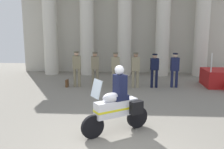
# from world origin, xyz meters

# --- Properties ---
(ground_plane) EXTENTS (28.00, 28.00, 0.00)m
(ground_plane) POSITION_xyz_m (0.00, 0.00, 0.00)
(ground_plane) COLOR gray
(colonnade_backdrop) EXTENTS (13.13, 1.69, 6.94)m
(colonnade_backdrop) POSITION_xyz_m (0.11, 10.04, 3.55)
(colonnade_backdrop) COLOR beige
(colonnade_backdrop) RESTS_ON ground_plane
(officer_in_row_0) EXTENTS (0.40, 0.27, 1.74)m
(officer_in_row_0) POSITION_xyz_m (-2.16, 6.22, 1.03)
(officer_in_row_0) COLOR #847A5B
(officer_in_row_0) RESTS_ON ground_plane
(officer_in_row_1) EXTENTS (0.40, 0.27, 1.70)m
(officer_in_row_1) POSITION_xyz_m (-1.28, 6.40, 1.00)
(officer_in_row_1) COLOR #7A7056
(officer_in_row_1) RESTS_ON ground_plane
(officer_in_row_2) EXTENTS (0.40, 0.27, 1.69)m
(officer_in_row_2) POSITION_xyz_m (-0.27, 6.26, 1.00)
(officer_in_row_2) COLOR gray
(officer_in_row_2) RESTS_ON ground_plane
(officer_in_row_3) EXTENTS (0.40, 0.27, 1.70)m
(officer_in_row_3) POSITION_xyz_m (0.70, 6.22, 1.00)
(officer_in_row_3) COLOR gray
(officer_in_row_3) RESTS_ON ground_plane
(officer_in_row_4) EXTENTS (0.40, 0.27, 1.65)m
(officer_in_row_4) POSITION_xyz_m (1.60, 6.27, 0.98)
(officer_in_row_4) COLOR black
(officer_in_row_4) RESTS_ON ground_plane
(officer_in_row_5) EXTENTS (0.40, 0.27, 1.68)m
(officer_in_row_5) POSITION_xyz_m (2.58, 6.38, 0.99)
(officer_in_row_5) COLOR #191E42
(officer_in_row_5) RESTS_ON ground_plane
(motorcycle_with_rider) EXTENTS (1.80, 1.30, 1.90)m
(motorcycle_with_rider) POSITION_xyz_m (0.06, 0.93, 0.79)
(motorcycle_with_rider) COLOR black
(motorcycle_with_rider) RESTS_ON ground_plane
(briefcase_on_ground) EXTENTS (0.10, 0.32, 0.36)m
(briefcase_on_ground) POSITION_xyz_m (-2.65, 6.16, 0.18)
(briefcase_on_ground) COLOR brown
(briefcase_on_ground) RESTS_ON ground_plane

